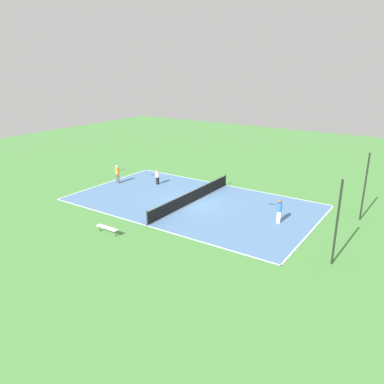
{
  "coord_description": "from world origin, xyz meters",
  "views": [
    {
      "loc": [
        23.23,
        15.68,
        10.32
      ],
      "look_at": [
        0.0,
        0.0,
        0.9
      ],
      "focal_mm": 35.0,
      "sensor_mm": 36.0,
      "label": 1
    }
  ],
  "objects": [
    {
      "name": "bench",
      "position": [
        7.93,
        -1.27,
        0.39
      ],
      "size": [
        0.36,
        1.72,
        0.45
      ],
      "rotation": [
        0.0,
        0.0,
        1.57
      ],
      "color": "silver",
      "rests_on": "ground_plane"
    },
    {
      "name": "fence_post_back_right",
      "position": [
        3.77,
        11.84,
        2.42
      ],
      "size": [
        0.12,
        0.12,
        4.85
      ],
      "color": "black",
      "rests_on": "ground_plane"
    },
    {
      "name": "player_center_orange",
      "position": [
        -0.48,
        -8.63,
        1.01
      ],
      "size": [
        0.74,
        0.98,
        1.72
      ],
      "rotation": [
        0.0,
        0.0,
        2.08
      ],
      "color": "#4C4C51",
      "rests_on": "court_surface"
    },
    {
      "name": "court_surface",
      "position": [
        0.0,
        0.0,
        0.01
      ],
      "size": [
        11.19,
        19.28,
        0.02
      ],
      "color": "#4C729E",
      "rests_on": "ground_plane"
    },
    {
      "name": "tennis_net",
      "position": [
        0.0,
        0.0,
        0.56
      ],
      "size": [
        10.99,
        0.1,
        1.05
      ],
      "color": "black",
      "rests_on": "court_surface"
    },
    {
      "name": "fence_post_back_left",
      "position": [
        -3.77,
        11.84,
        2.42
      ],
      "size": [
        0.12,
        0.12,
        4.85
      ],
      "color": "black",
      "rests_on": "ground_plane"
    },
    {
      "name": "tennis_ball_left_sideline",
      "position": [
        -2.92,
        -3.17,
        0.06
      ],
      "size": [
        0.07,
        0.07,
        0.07
      ],
      "primitive_type": "sphere",
      "color": "#CCE033",
      "rests_on": "court_surface"
    },
    {
      "name": "tennis_ball_right_alley",
      "position": [
        1.29,
        -9.01,
        0.06
      ],
      "size": [
        0.07,
        0.07,
        0.07
      ],
      "primitive_type": "sphere",
      "color": "#CCE033",
      "rests_on": "court_surface"
    },
    {
      "name": "player_far_white",
      "position": [
        -2.26,
        -5.36,
        0.79
      ],
      "size": [
        0.95,
        0.38,
        1.36
      ],
      "rotation": [
        0.0,
        0.0,
        6.24
      ],
      "color": "black",
      "rests_on": "court_surface"
    },
    {
      "name": "player_near_blue",
      "position": [
        0.04,
        7.24,
        1.01
      ],
      "size": [
        0.58,
        0.99,
        1.72
      ],
      "rotation": [
        0.0,
        0.0,
        5.0
      ],
      "color": "white",
      "rests_on": "court_surface"
    },
    {
      "name": "ground_plane",
      "position": [
        0.0,
        0.0,
        0.0
      ],
      "size": [
        80.0,
        80.0,
        0.0
      ],
      "primitive_type": "plane",
      "color": "#47843D"
    }
  ]
}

